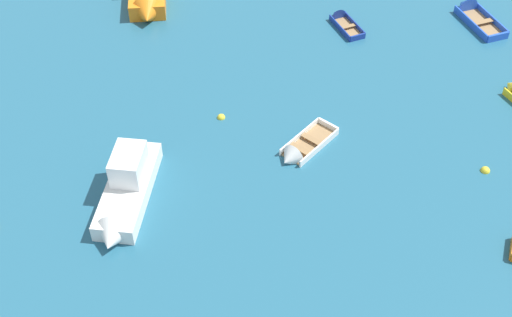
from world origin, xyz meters
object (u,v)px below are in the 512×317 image
Objects in this scene: motor_launch_white_back_row_center at (126,192)px; rowboat_deep_blue_distant_center at (341,20)px; mooring_buoy_between_boats_left at (485,171)px; mooring_buoy_near_foreground at (221,118)px; rowboat_white_near_camera at (297,152)px; rowboat_blue_midfield_left at (471,12)px.

rowboat_deep_blue_distant_center is (6.38, 15.34, -0.48)m from motor_launch_white_back_row_center.
rowboat_deep_blue_distant_center is at bearing 128.63° from mooring_buoy_between_boats_left.
mooring_buoy_near_foreground is at bearing 69.56° from motor_launch_white_back_row_center.
rowboat_white_near_camera is at bearing -90.95° from rowboat_deep_blue_distant_center.
rowboat_white_near_camera is 8.36× the size of mooring_buoy_between_boats_left.
motor_launch_white_back_row_center reaches higher than mooring_buoy_near_foreground.
rowboat_blue_midfield_left is (6.90, 2.48, 0.04)m from rowboat_deep_blue_distant_center.
rowboat_blue_midfield_left is 1.11× the size of rowboat_white_near_camera.
motor_launch_white_back_row_center reaches higher than rowboat_deep_blue_distant_center.
rowboat_deep_blue_distant_center is 7.33m from rowboat_blue_midfield_left.
rowboat_blue_midfield_left reaches higher than rowboat_white_near_camera.
motor_launch_white_back_row_center is 1.53× the size of rowboat_blue_midfield_left.
rowboat_deep_blue_distant_center is at bearing 89.05° from rowboat_white_near_camera.
motor_launch_white_back_row_center is 15.32× the size of mooring_buoy_near_foreground.
rowboat_blue_midfield_left is 10.03× the size of mooring_buoy_near_foreground.
rowboat_deep_blue_distant_center is 6.60× the size of mooring_buoy_between_boats_left.
mooring_buoy_near_foreground is at bearing -133.08° from rowboat_blue_midfield_left.
motor_launch_white_back_row_center is 16.62m from rowboat_deep_blue_distant_center.
motor_launch_white_back_row_center is 2.15× the size of rowboat_deep_blue_distant_center.
rowboat_deep_blue_distant_center is at bearing 67.41° from motor_launch_white_back_row_center.
motor_launch_white_back_row_center is at bearing -110.44° from mooring_buoy_near_foreground.
rowboat_blue_midfield_left is at bearing 94.49° from mooring_buoy_between_boats_left.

